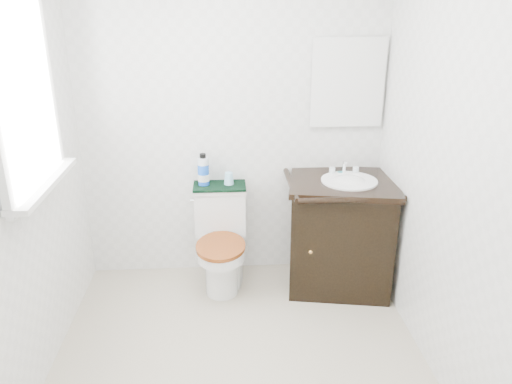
{
  "coord_description": "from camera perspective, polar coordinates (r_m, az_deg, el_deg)",
  "views": [
    {
      "loc": [
        -0.06,
        -2.32,
        2.0
      ],
      "look_at": [
        0.14,
        0.75,
        0.81
      ],
      "focal_mm": 35.0,
      "sensor_mm": 36.0,
      "label": 1
    }
  ],
  "objects": [
    {
      "name": "mirror",
      "position": [
        3.65,
        10.44,
        12.17
      ],
      "size": [
        0.5,
        0.02,
        0.6
      ],
      "primitive_type": "cube",
      "color": "silver",
      "rests_on": "wall_back"
    },
    {
      "name": "floor",
      "position": [
        3.06,
        -1.78,
        -19.57
      ],
      "size": [
        2.4,
        2.4,
        0.0
      ],
      "primitive_type": "plane",
      "color": "#AC9F8A",
      "rests_on": "ground"
    },
    {
      "name": "towel",
      "position": [
        3.64,
        -4.2,
        0.69
      ],
      "size": [
        0.38,
        0.22,
        0.02
      ],
      "primitive_type": "cube",
      "color": "black",
      "rests_on": "toilet"
    },
    {
      "name": "wall_left",
      "position": [
        2.66,
        -26.48,
        1.44
      ],
      "size": [
        0.0,
        2.4,
        2.4
      ],
      "primitive_type": "plane",
      "rotation": [
        1.57,
        0.0,
        1.57
      ],
      "color": "silver",
      "rests_on": "ground"
    },
    {
      "name": "window",
      "position": [
        2.8,
        -25.22,
        9.96
      ],
      "size": [
        0.02,
        0.7,
        0.9
      ],
      "primitive_type": "cube",
      "color": "white",
      "rests_on": "wall_left"
    },
    {
      "name": "trash_bin",
      "position": [
        3.75,
        -3.12,
        -8.42
      ],
      "size": [
        0.23,
        0.2,
        0.3
      ],
      "color": "silver",
      "rests_on": "floor"
    },
    {
      "name": "wall_back",
      "position": [
        3.61,
        -2.71,
        8.36
      ],
      "size": [
        2.4,
        0.0,
        2.4
      ],
      "primitive_type": "plane",
      "rotation": [
        1.57,
        0.0,
        0.0
      ],
      "color": "silver",
      "rests_on": "ground"
    },
    {
      "name": "soap_bar",
      "position": [
        3.66,
        9.67,
        2.23
      ],
      "size": [
        0.07,
        0.04,
        0.02
      ],
      "primitive_type": "ellipsoid",
      "color": "#1A777E",
      "rests_on": "vanity"
    },
    {
      "name": "wall_front",
      "position": [
        1.38,
        -0.43,
        -14.24
      ],
      "size": [
        2.4,
        0.0,
        2.4
      ],
      "primitive_type": "plane",
      "rotation": [
        -1.57,
        0.0,
        0.0
      ],
      "color": "silver",
      "rests_on": "ground"
    },
    {
      "name": "cup",
      "position": [
        3.63,
        -3.12,
        1.57
      ],
      "size": [
        0.07,
        0.07,
        0.09
      ],
      "primitive_type": "cone",
      "color": "#98DAFA",
      "rests_on": "towel"
    },
    {
      "name": "vanity",
      "position": [
        3.68,
        9.66,
        -4.34
      ],
      "size": [
        0.84,
        0.75,
        0.92
      ],
      "color": "black",
      "rests_on": "floor"
    },
    {
      "name": "toilet",
      "position": [
        3.7,
        -4.03,
        -5.9
      ],
      "size": [
        0.39,
        0.61,
        0.72
      ],
      "color": "white",
      "rests_on": "floor"
    },
    {
      "name": "mouthwash_bottle",
      "position": [
        3.62,
        -6.04,
        2.44
      ],
      "size": [
        0.08,
        0.08,
        0.23
      ],
      "color": "blue",
      "rests_on": "towel"
    },
    {
      "name": "wall_right",
      "position": [
        2.72,
        21.8,
        2.52
      ],
      "size": [
        0.0,
        2.4,
        2.4
      ],
      "primitive_type": "plane",
      "rotation": [
        1.57,
        0.0,
        -1.57
      ],
      "color": "silver",
      "rests_on": "ground"
    }
  ]
}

